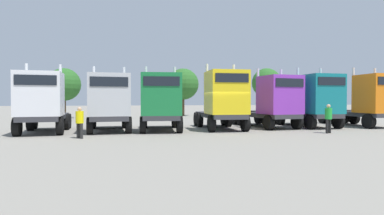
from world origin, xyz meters
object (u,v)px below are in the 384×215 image
object	(u,v)px
semi_truck_yellow	(224,100)
visitor_in_hivis	(80,120)
semi_truck_teal	(315,101)
semi_truck_green	(161,101)
semi_truck_purple	(274,102)
visitor_with_camera	(328,116)
semi_truck_white	(42,102)
semi_truck_silver	(109,102)
semi_truck_orange	(370,101)

from	to	relation	value
semi_truck_yellow	visitor_in_hivis	xyz separation A→B (m)	(-8.75, -2.66, -1.08)
semi_truck_yellow	visitor_in_hivis	distance (m)	9.21
semi_truck_teal	visitor_in_hivis	world-z (taller)	semi_truck_teal
semi_truck_green	semi_truck_purple	distance (m)	8.10
semi_truck_purple	visitor_with_camera	size ratio (longest dim) A/B	3.77
semi_truck_green	semi_truck_yellow	size ratio (longest dim) A/B	0.99
semi_truck_white	semi_truck_purple	bearing A→B (deg)	87.81
semi_truck_purple	semi_truck_teal	world-z (taller)	semi_truck_teal
semi_truck_purple	semi_truck_silver	bearing A→B (deg)	-94.31
semi_truck_purple	semi_truck_orange	bearing A→B (deg)	80.31
semi_truck_teal	visitor_with_camera	size ratio (longest dim) A/B	3.66
semi_truck_orange	visitor_in_hivis	distance (m)	20.29
semi_truck_white	semi_truck_yellow	distance (m)	11.22
semi_truck_white	visitor_in_hivis	world-z (taller)	semi_truck_white
semi_truck_purple	visitor_in_hivis	xyz separation A→B (m)	(-12.65, -3.17, -0.93)
semi_truck_green	visitor_in_hivis	size ratio (longest dim) A/B	3.72
semi_truck_silver	visitor_with_camera	bearing A→B (deg)	71.84
semi_truck_green	semi_truck_yellow	bearing A→B (deg)	94.42
visitor_with_camera	semi_truck_green	bearing A→B (deg)	48.59
semi_truck_white	semi_truck_teal	distance (m)	18.24
semi_truck_teal	visitor_in_hivis	bearing A→B (deg)	-80.05
semi_truck_silver	semi_truck_yellow	bearing A→B (deg)	84.57
visitor_with_camera	semi_truck_yellow	bearing A→B (deg)	37.02
semi_truck_white	semi_truck_yellow	size ratio (longest dim) A/B	0.94
semi_truck_green	semi_truck_teal	distance (m)	11.21
semi_truck_yellow	semi_truck_purple	bearing A→B (deg)	100.20
semi_truck_purple	semi_truck_white	bearing A→B (deg)	-93.76
semi_truck_teal	semi_truck_purple	bearing A→B (deg)	-94.20
semi_truck_green	semi_truck_teal	bearing A→B (deg)	96.75
semi_truck_green	visitor_with_camera	distance (m)	10.31
semi_truck_white	semi_truck_yellow	xyz separation A→B (m)	(11.22, -0.21, 0.16)
semi_truck_white	semi_truck_teal	xyz separation A→B (m)	(18.24, 0.12, 0.07)
semi_truck_green	visitor_in_hivis	distance (m)	5.41
semi_truck_yellow	semi_truck_purple	distance (m)	3.93
semi_truck_white	semi_truck_yellow	world-z (taller)	semi_truck_yellow
semi_truck_silver	semi_truck_orange	distance (m)	18.73
semi_truck_silver	semi_truck_purple	size ratio (longest dim) A/B	0.94
semi_truck_yellow	visitor_in_hivis	world-z (taller)	semi_truck_yellow
semi_truck_silver	visitor_with_camera	world-z (taller)	semi_truck_silver
semi_truck_silver	semi_truck_orange	xyz separation A→B (m)	(18.73, -0.50, 0.09)
semi_truck_white	semi_truck_teal	size ratio (longest dim) A/B	0.91
semi_truck_teal	semi_truck_orange	world-z (taller)	semi_truck_orange
semi_truck_teal	visitor_with_camera	xyz separation A→B (m)	(-1.49, -3.58, -0.93)
visitor_in_hivis	semi_truck_white	bearing A→B (deg)	-91.41
semi_truck_silver	visitor_with_camera	distance (m)	13.43
visitor_in_hivis	semi_truck_orange	bearing A→B (deg)	145.10
semi_truck_purple	semi_truck_green	bearing A→B (deg)	-91.79
visitor_in_hivis	semi_truck_teal	bearing A→B (deg)	148.58
semi_truck_purple	semi_truck_teal	distance (m)	3.13
semi_truck_white	semi_truck_teal	bearing A→B (deg)	87.02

